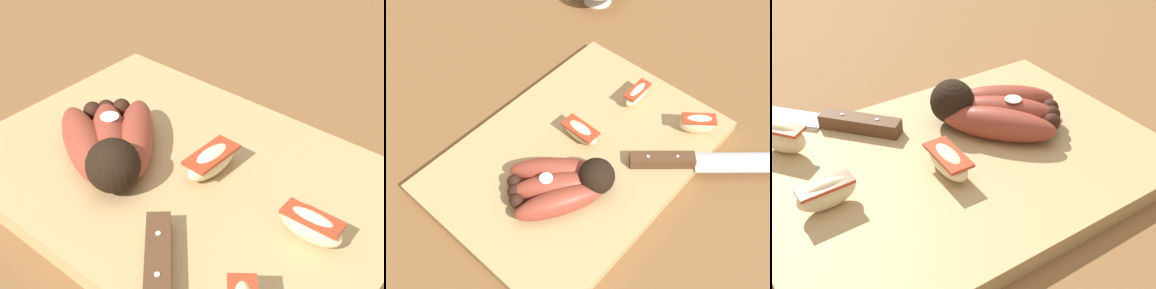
# 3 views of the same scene
# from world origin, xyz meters

# --- Properties ---
(ground_plane) EXTENTS (6.00, 6.00, 0.00)m
(ground_plane) POSITION_xyz_m (0.00, 0.00, 0.00)
(ground_plane) COLOR brown
(cutting_board) EXTENTS (0.45, 0.31, 0.02)m
(cutting_board) POSITION_xyz_m (-0.01, -0.02, 0.01)
(cutting_board) COLOR tan
(cutting_board) RESTS_ON ground_plane
(banana_bunch) EXTENTS (0.16, 0.16, 0.06)m
(banana_bunch) POSITION_xyz_m (0.06, 0.02, 0.04)
(banana_bunch) COLOR black
(banana_bunch) RESTS_ON cutting_board
(apple_wedge_near) EXTENTS (0.03, 0.07, 0.03)m
(apple_wedge_near) POSITION_xyz_m (-0.04, -0.03, 0.04)
(apple_wedge_near) COLOR beige
(apple_wedge_near) RESTS_ON cutting_board
(apple_wedge_far) EXTENTS (0.06, 0.02, 0.03)m
(apple_wedge_far) POSITION_xyz_m (-0.16, -0.02, 0.04)
(apple_wedge_far) COLOR beige
(apple_wedge_far) RESTS_ON cutting_board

